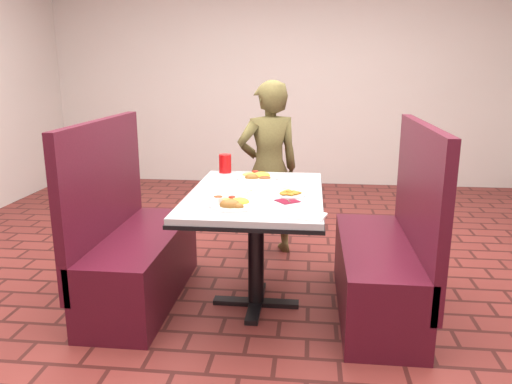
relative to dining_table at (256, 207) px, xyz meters
The scene contains 14 objects.
dining_table is the anchor object (origin of this frame).
booth_bench_left 0.86m from the dining_table, behind, with size 0.47×1.20×1.17m.
booth_bench_right 0.86m from the dining_table, ahead, with size 0.47×1.20×1.17m.
diner_person 0.96m from the dining_table, 90.28° to the left, with size 0.51×0.33×1.39m, color brown.
near_dinner_plate 0.37m from the dining_table, 105.31° to the right, with size 0.26×0.26×0.08m.
far_dinner_plate 0.38m from the dining_table, 95.02° to the left, with size 0.28×0.28×0.07m.
plantain_plate 0.25m from the dining_table, 18.51° to the right, with size 0.19×0.19×0.03m.
maroon_napkin 0.29m from the dining_table, 43.80° to the right, with size 0.11×0.11×0.00m, color #5C0D1C.
spoon_utensil 0.28m from the dining_table, 41.16° to the right, with size 0.01×0.12×0.00m, color silver.
red_tumbler 0.64m from the dining_table, 117.30° to the left, with size 0.09×0.09×0.13m, color #BA0C0D.
paper_napkin 0.58m from the dining_table, 57.40° to the right, with size 0.19×0.14×0.01m, color white.
knife_utensil 0.39m from the dining_table, 99.20° to the right, with size 0.01×0.18×0.00m, color silver.
fork_utensil 0.36m from the dining_table, 99.22° to the right, with size 0.01×0.14×0.00m, color #BDBCC1.
lettuce_shreds 0.12m from the dining_table, 56.31° to the left, with size 0.28×0.32×0.00m, color #95CD52, non-canonical shape.
Camera 1 is at (0.32, -2.93, 1.49)m, focal length 35.00 mm.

